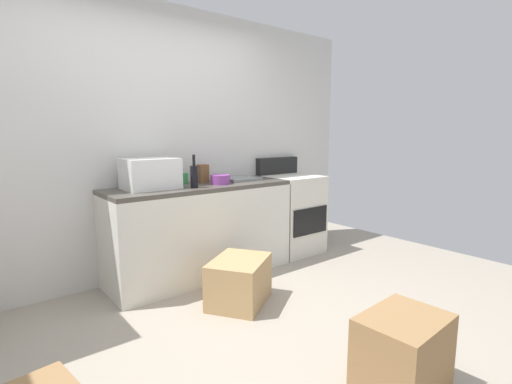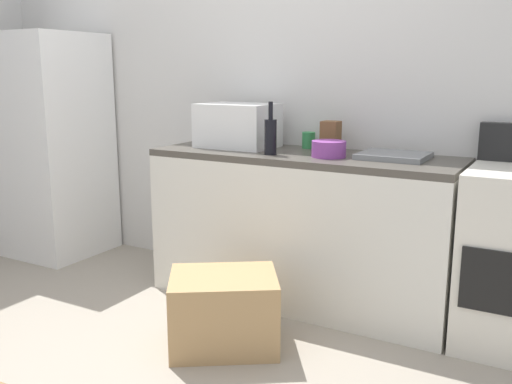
% 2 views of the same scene
% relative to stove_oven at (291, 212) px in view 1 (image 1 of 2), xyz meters
% --- Properties ---
extents(ground_plane, '(6.00, 6.00, 0.00)m').
position_rel_stove_oven_xyz_m(ground_plane, '(-1.52, -1.21, -0.47)').
color(ground_plane, '#9E9384').
extents(wall_back, '(5.00, 0.10, 2.60)m').
position_rel_stove_oven_xyz_m(wall_back, '(-1.52, 0.34, 0.83)').
color(wall_back, silver).
rests_on(wall_back, ground_plane).
extents(kitchen_counter, '(1.80, 0.60, 0.90)m').
position_rel_stove_oven_xyz_m(kitchen_counter, '(-1.22, -0.01, -0.02)').
color(kitchen_counter, silver).
rests_on(kitchen_counter, ground_plane).
extents(stove_oven, '(0.60, 0.61, 1.10)m').
position_rel_stove_oven_xyz_m(stove_oven, '(0.00, 0.00, 0.00)').
color(stove_oven, silver).
rests_on(stove_oven, ground_plane).
extents(microwave, '(0.46, 0.34, 0.27)m').
position_rel_stove_oven_xyz_m(microwave, '(-1.69, 0.04, 0.57)').
color(microwave, white).
rests_on(microwave, kitchen_counter).
extents(sink_basin, '(0.36, 0.32, 0.03)m').
position_rel_stove_oven_xyz_m(sink_basin, '(-0.71, 0.05, 0.45)').
color(sink_basin, slate).
rests_on(sink_basin, kitchen_counter).
extents(wine_bottle, '(0.07, 0.07, 0.30)m').
position_rel_stove_oven_xyz_m(wine_bottle, '(-1.36, -0.15, 0.54)').
color(wine_bottle, black).
rests_on(wine_bottle, kitchen_counter).
extents(coffee_mug, '(0.08, 0.08, 0.10)m').
position_rel_stove_oven_xyz_m(coffee_mug, '(-1.28, 0.20, 0.48)').
color(coffee_mug, '#338C4C').
rests_on(coffee_mug, kitchen_counter).
extents(knife_block, '(0.10, 0.10, 0.18)m').
position_rel_stove_oven_xyz_m(knife_block, '(-1.11, 0.13, 0.52)').
color(knife_block, brown).
rests_on(knife_block, kitchen_counter).
extents(mixing_bowl, '(0.19, 0.19, 0.09)m').
position_rel_stove_oven_xyz_m(mixing_bowl, '(-1.04, -0.07, 0.48)').
color(mixing_bowl, purple).
rests_on(mixing_bowl, kitchen_counter).
extents(cardboard_box_large, '(0.67, 0.63, 0.37)m').
position_rel_stove_oven_xyz_m(cardboard_box_large, '(-1.30, -0.75, -0.28)').
color(cardboard_box_large, tan).
rests_on(cardboard_box_large, ground_plane).
extents(cardboard_box_medium, '(0.50, 0.39, 0.43)m').
position_rel_stove_oven_xyz_m(cardboard_box_medium, '(-1.26, -2.17, -0.25)').
color(cardboard_box_medium, olive).
rests_on(cardboard_box_medium, ground_plane).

